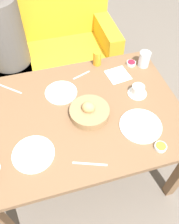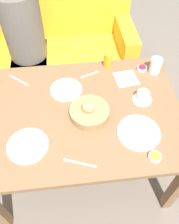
{
  "view_description": "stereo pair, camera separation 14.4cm",
  "coord_description": "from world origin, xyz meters",
  "px_view_note": "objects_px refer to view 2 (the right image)",
  "views": [
    {
      "loc": [
        -0.19,
        -0.89,
        1.87
      ],
      "look_at": [
        0.05,
        -0.03,
        0.74
      ],
      "focal_mm": 38.0,
      "sensor_mm": 36.0,
      "label": 1
    },
    {
      "loc": [
        -0.05,
        -0.92,
        1.87
      ],
      "look_at": [
        0.05,
        -0.03,
        0.74
      ],
      "focal_mm": 38.0,
      "sensor_mm": 36.0,
      "label": 2
    }
  ],
  "objects_px": {
    "fork_silver": "(80,163)",
    "napkin": "(126,79)",
    "water_tumbler": "(156,66)",
    "coffee_cup": "(143,97)",
    "juice_glass": "(108,60)",
    "couch": "(59,53)",
    "spoon_coffee": "(90,75)",
    "seated_person": "(27,46)",
    "knife_silver": "(19,80)",
    "plate_near_right": "(139,132)",
    "jam_bowl_honey": "(155,157)",
    "plate_near_left": "(28,146)",
    "jam_bowl_berry": "(142,68)",
    "plate_far_center": "(66,90)",
    "bread_basket": "(89,111)"
  },
  "relations": [
    {
      "from": "couch",
      "to": "jam_bowl_honey",
      "type": "distance_m",
      "value": 1.6
    },
    {
      "from": "seated_person",
      "to": "plate_near_left",
      "type": "height_order",
      "value": "seated_person"
    },
    {
      "from": "plate_near_right",
      "to": "juice_glass",
      "type": "bearing_deg",
      "value": 98.0
    },
    {
      "from": "spoon_coffee",
      "to": "coffee_cup",
      "type": "bearing_deg",
      "value": -41.32
    },
    {
      "from": "juice_glass",
      "to": "jam_bowl_berry",
      "type": "bearing_deg",
      "value": -16.96
    },
    {
      "from": "juice_glass",
      "to": "plate_near_right",
      "type": "bearing_deg",
      "value": -82.0
    },
    {
      "from": "juice_glass",
      "to": "napkin",
      "type": "xyz_separation_m",
      "value": [
        0.11,
        -0.16,
        -0.05
      ]
    },
    {
      "from": "coffee_cup",
      "to": "napkin",
      "type": "xyz_separation_m",
      "value": [
        -0.06,
        0.2,
        -0.03
      ]
    },
    {
      "from": "seated_person",
      "to": "knife_silver",
      "type": "relative_size",
      "value": 8.58
    },
    {
      "from": "fork_silver",
      "to": "knife_silver",
      "type": "xyz_separation_m",
      "value": [
        -0.37,
        0.68,
        0.0
      ]
    },
    {
      "from": "coffee_cup",
      "to": "fork_silver",
      "type": "height_order",
      "value": "coffee_cup"
    },
    {
      "from": "knife_silver",
      "to": "juice_glass",
      "type": "bearing_deg",
      "value": 7.71
    },
    {
      "from": "fork_silver",
      "to": "napkin",
      "type": "xyz_separation_m",
      "value": [
        0.38,
        0.61,
        0.0
      ]
    },
    {
      "from": "plate_far_center",
      "to": "plate_near_left",
      "type": "bearing_deg",
      "value": -120.13
    },
    {
      "from": "plate_near_left",
      "to": "napkin",
      "type": "xyz_separation_m",
      "value": [
        0.66,
        0.47,
        -0.0
      ]
    },
    {
      "from": "water_tumbler",
      "to": "jam_bowl_honey",
      "type": "xyz_separation_m",
      "value": [
        -0.19,
        -0.67,
        -0.05
      ]
    },
    {
      "from": "jam_bowl_honey",
      "to": "juice_glass",
      "type": "bearing_deg",
      "value": 99.64
    },
    {
      "from": "water_tumbler",
      "to": "napkin",
      "type": "relative_size",
      "value": 0.67
    },
    {
      "from": "plate_near_right",
      "to": "fork_silver",
      "type": "height_order",
      "value": "plate_near_right"
    },
    {
      "from": "plate_near_left",
      "to": "spoon_coffee",
      "type": "bearing_deg",
      "value": 52.66
    },
    {
      "from": "jam_bowl_berry",
      "to": "spoon_coffee",
      "type": "height_order",
      "value": "jam_bowl_berry"
    },
    {
      "from": "coffee_cup",
      "to": "jam_bowl_berry",
      "type": "relative_size",
      "value": 1.84
    },
    {
      "from": "jam_bowl_honey",
      "to": "napkin",
      "type": "height_order",
      "value": "jam_bowl_honey"
    },
    {
      "from": "jam_bowl_berry",
      "to": "water_tumbler",
      "type": "bearing_deg",
      "value": -22.35
    },
    {
      "from": "bread_basket",
      "to": "fork_silver",
      "type": "height_order",
      "value": "bread_basket"
    },
    {
      "from": "couch",
      "to": "jam_bowl_honey",
      "type": "bearing_deg",
      "value": -71.2
    },
    {
      "from": "seated_person",
      "to": "plate_near_right",
      "type": "relative_size",
      "value": 4.99
    },
    {
      "from": "juice_glass",
      "to": "coffee_cup",
      "type": "relative_size",
      "value": 0.86
    },
    {
      "from": "plate_far_center",
      "to": "water_tumbler",
      "type": "relative_size",
      "value": 1.88
    },
    {
      "from": "couch",
      "to": "seated_person",
      "type": "distance_m",
      "value": 0.38
    },
    {
      "from": "knife_silver",
      "to": "napkin",
      "type": "bearing_deg",
      "value": -5.36
    },
    {
      "from": "plate_far_center",
      "to": "coffee_cup",
      "type": "relative_size",
      "value": 1.69
    },
    {
      "from": "couch",
      "to": "plate_near_left",
      "type": "relative_size",
      "value": 6.2
    },
    {
      "from": "plate_near_right",
      "to": "coffee_cup",
      "type": "relative_size",
      "value": 2.0
    },
    {
      "from": "water_tumbler",
      "to": "napkin",
      "type": "distance_m",
      "value": 0.23
    },
    {
      "from": "couch",
      "to": "napkin",
      "type": "relative_size",
      "value": 8.54
    },
    {
      "from": "knife_silver",
      "to": "spoon_coffee",
      "type": "relative_size",
      "value": 1.09
    },
    {
      "from": "spoon_coffee",
      "to": "plate_near_right",
      "type": "bearing_deg",
      "value": -66.52
    },
    {
      "from": "couch",
      "to": "jam_bowl_berry",
      "type": "bearing_deg",
      "value": -51.54
    },
    {
      "from": "plate_near_left",
      "to": "jam_bowl_honey",
      "type": "xyz_separation_m",
      "value": [
        0.68,
        -0.15,
        0.01
      ]
    },
    {
      "from": "plate_near_right",
      "to": "coffee_cup",
      "type": "xyz_separation_m",
      "value": [
        0.08,
        0.25,
        0.03
      ]
    },
    {
      "from": "seated_person",
      "to": "jam_bowl_berry",
      "type": "distance_m",
      "value": 1.1
    },
    {
      "from": "water_tumbler",
      "to": "coffee_cup",
      "type": "height_order",
      "value": "water_tumbler"
    },
    {
      "from": "jam_bowl_berry",
      "to": "couch",
      "type": "bearing_deg",
      "value": 128.46
    },
    {
      "from": "napkin",
      "to": "couch",
      "type": "bearing_deg",
      "value": 119.26
    },
    {
      "from": "seated_person",
      "to": "coffee_cup",
      "type": "xyz_separation_m",
      "value": [
        0.81,
        -0.9,
        0.2
      ]
    },
    {
      "from": "plate_far_center",
      "to": "coffee_cup",
      "type": "bearing_deg",
      "value": -16.42
    },
    {
      "from": "couch",
      "to": "spoon_coffee",
      "type": "relative_size",
      "value": 10.71
    },
    {
      "from": "plate_near_right",
      "to": "fork_silver",
      "type": "relative_size",
      "value": 1.41
    },
    {
      "from": "knife_silver",
      "to": "plate_near_left",
      "type": "bearing_deg",
      "value": -80.86
    }
  ]
}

